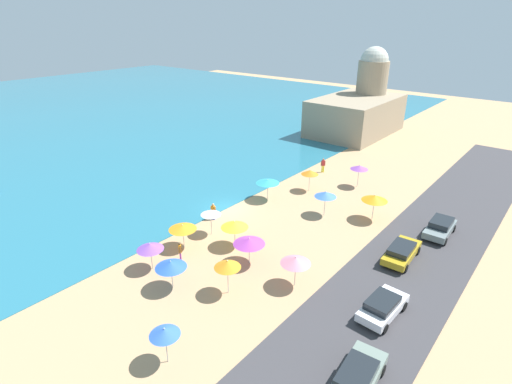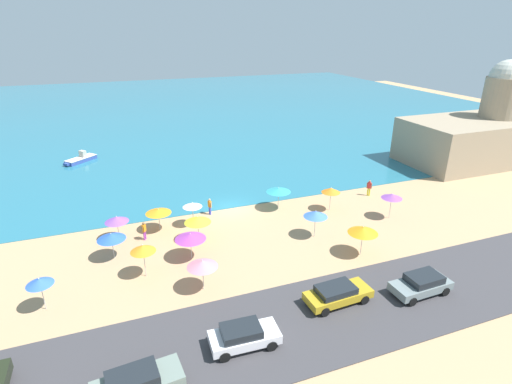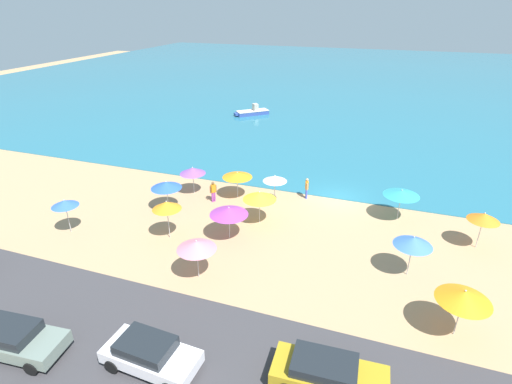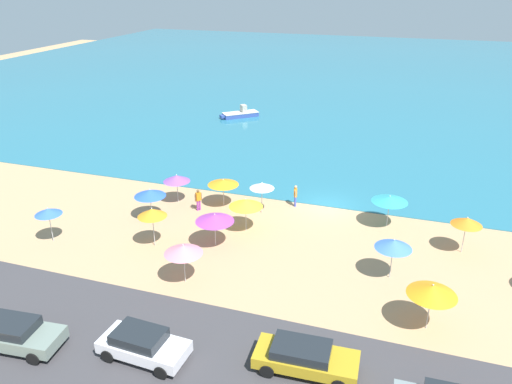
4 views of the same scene
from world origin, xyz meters
name	(u,v)px [view 2 (image 2 of 4)]	position (x,y,z in m)	size (l,w,h in m)	color
ground_plane	(231,208)	(0.00, 0.00, 0.00)	(160.00, 160.00, 0.00)	tan
sea	(158,110)	(0.00, 55.00, 0.03)	(150.00, 110.00, 0.05)	#266D84
coastal_road	(314,319)	(0.00, -18.00, 0.03)	(80.00, 8.00, 0.06)	#3C3A3D
beach_umbrella_0	(117,219)	(-11.10, -2.72, 1.97)	(2.05, 2.05, 2.28)	#B2B2B7
beach_umbrella_1	(392,196)	(13.82, -7.52, 2.31)	(1.98, 1.98, 2.60)	#B2B2B7
beach_umbrella_2	(192,205)	(-4.42, -2.44, 2.14)	(1.80, 1.80, 2.42)	#B2B2B7
beach_umbrella_3	(278,190)	(4.50, -1.77, 2.08)	(2.48, 2.48, 2.34)	#B2B2B7
beach_umbrella_4	(198,220)	(-4.61, -5.42, 2.06)	(2.30, 2.30, 2.40)	#B2B2B7
beach_umbrella_5	(190,236)	(-5.79, -8.01, 2.00)	(2.48, 2.48, 2.30)	#B2B2B7
beach_umbrella_6	(331,190)	(9.29, -3.90, 2.18)	(1.88, 1.88, 2.50)	#B2B2B7
beach_umbrella_7	(202,264)	(-5.85, -12.37, 2.12)	(2.18, 2.18, 2.44)	#B2B2B7
beach_umbrella_8	(363,230)	(7.31, -12.30, 2.26)	(2.42, 2.42, 2.59)	#B2B2B7
beach_umbrella_9	(143,248)	(-9.52, -9.25, 2.37)	(1.86, 1.86, 2.70)	#B2B2B7
beach_umbrella_10	(158,211)	(-7.50, -2.26, 1.92)	(2.32, 2.32, 2.18)	#B2B2B7
beach_umbrella_11	(39,282)	(-16.17, -10.82, 2.16)	(1.72, 1.72, 2.44)	#B2B2B7
beach_umbrella_12	(316,214)	(5.21, -8.26, 2.21)	(2.10, 2.10, 2.54)	#B2B2B7
beach_umbrella_13	(111,237)	(-11.65, -5.80, 1.98)	(2.24, 2.24, 2.29)	#B2B2B7
bather_0	(210,206)	(-2.36, -0.62, 0.95)	(0.32, 0.55, 1.69)	#4554D2
bather_1	(369,187)	(15.22, -2.12, 1.02)	(0.42, 0.44, 1.81)	yellow
bather_2	(144,230)	(-8.99, -3.56, 0.94)	(0.39, 0.47, 1.67)	purple
parked_car_0	(421,284)	(8.22, -18.17, 0.82)	(4.29, 2.06, 1.43)	slate
parked_car_1	(137,383)	(-11.07, -19.81, 0.81)	(4.64, 2.25, 1.39)	slate
parked_car_2	(337,294)	(2.21, -17.04, 0.78)	(4.64, 2.10, 1.32)	#B5911E
parked_car_4	(244,335)	(-4.97, -18.56, 0.80)	(4.15, 2.07, 1.38)	silver
skiff_nearshore	(81,159)	(-14.87, 21.71, 0.42)	(4.29, 3.99, 1.44)	#344B97
harbor_fortress	(476,133)	(35.69, 3.28, 4.02)	(16.32, 10.28, 13.36)	gray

